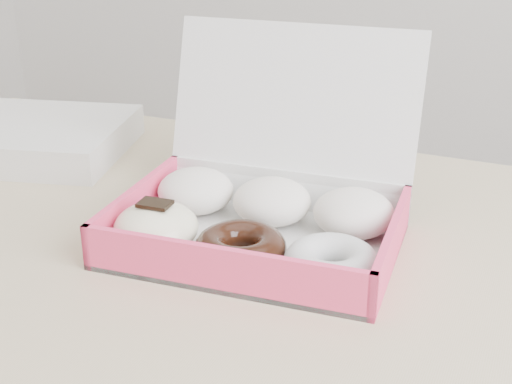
% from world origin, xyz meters
% --- Properties ---
extents(table, '(1.20, 0.80, 0.75)m').
position_xyz_m(table, '(0.00, 0.00, 0.67)').
color(table, tan).
rests_on(table, ground).
extents(donut_box, '(0.31, 0.29, 0.21)m').
position_xyz_m(donut_box, '(0.04, 0.06, 0.78)').
color(donut_box, silver).
rests_on(donut_box, table).
extents(newspapers, '(0.33, 0.29, 0.04)m').
position_xyz_m(newspapers, '(-0.38, 0.18, 0.77)').
color(newspapers, silver).
rests_on(newspapers, table).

